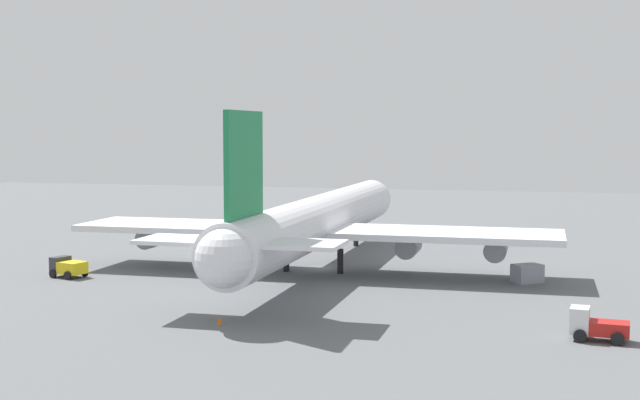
# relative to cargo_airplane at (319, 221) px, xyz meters

# --- Properties ---
(ground_plane) EXTENTS (267.50, 267.50, 0.00)m
(ground_plane) POSITION_rel_cargo_airplane_xyz_m (0.49, -0.00, -5.56)
(ground_plane) COLOR slate
(cargo_airplane) EXTENTS (66.88, 54.62, 17.71)m
(cargo_airplane) POSITION_rel_cargo_airplane_xyz_m (0.00, 0.00, 0.00)
(cargo_airplane) COLOR silver
(cargo_airplane) RESTS_ON ground_plane
(cargo_loader) EXTENTS (4.11, 3.19, 1.98)m
(cargo_loader) POSITION_rel_cargo_airplane_xyz_m (28.06, -20.68, -4.47)
(cargo_loader) COLOR #232328
(cargo_loader) RESTS_ON ground_plane
(baggage_tug) EXTENTS (2.83, 4.53, 2.51)m
(baggage_tug) POSITION_rel_cargo_airplane_xyz_m (-27.48, -29.05, -4.38)
(baggage_tug) COLOR silver
(baggage_tug) RESTS_ON ground_plane
(pushback_tractor) EXTENTS (3.53, 4.21, 2.19)m
(pushback_tractor) POSITION_rel_cargo_airplane_xyz_m (-12.32, 25.11, -4.43)
(pushback_tractor) COLOR #333338
(pushback_tractor) RESTS_ON ground_plane
(cargo_container_fore) EXTENTS (3.38, 3.56, 1.95)m
(cargo_container_fore) POSITION_rel_cargo_airplane_xyz_m (-3.07, -23.52, -4.59)
(cargo_container_fore) COLOR #999EA8
(cargo_container_fore) RESTS_ON ground_plane
(safety_cone_nose) EXTENTS (0.47, 0.47, 0.67)m
(safety_cone_nose) POSITION_rel_cargo_airplane_xyz_m (30.58, 1.87, -5.23)
(safety_cone_nose) COLOR orange
(safety_cone_nose) RESTS_ON ground_plane
(safety_cone_tail) EXTENTS (0.47, 0.47, 0.68)m
(safety_cone_tail) POSITION_rel_cargo_airplane_xyz_m (-29.60, 0.76, -5.23)
(safety_cone_tail) COLOR orange
(safety_cone_tail) RESTS_ON ground_plane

